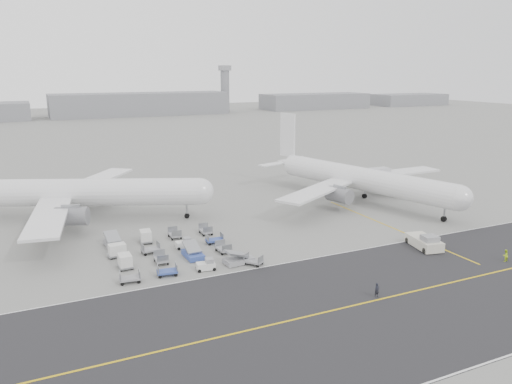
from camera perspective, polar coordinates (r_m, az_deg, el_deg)
name	(u,v)px	position (r m, az deg, el deg)	size (l,w,h in m)	color
ground	(255,262)	(75.89, -0.09, -8.05)	(700.00, 700.00, 0.00)	gray
taxiway	(354,306)	(64.09, 11.09, -12.62)	(220.00, 59.00, 0.03)	#28282B
horizon_buildings	(126,116)	(330.55, -14.68, 8.45)	(520.00, 28.00, 28.00)	gray
control_tower	(225,88)	(353.73, -3.56, 11.82)	(7.00, 7.00, 31.25)	gray
airliner_a	(74,192)	(101.78, -20.12, -0.05)	(51.13, 50.01, 18.62)	white
airliner_b	(358,178)	(111.62, 11.59, 1.57)	(49.44, 50.51, 17.86)	white
pushback_tug	(425,242)	(85.94, 18.72, -5.42)	(4.46, 9.01, 2.53)	beige
jet_bridge	(363,176)	(119.24, 12.17, 1.77)	(15.35, 3.05, 5.81)	gray
gse_cluster	(173,255)	(79.86, -9.52, -7.11)	(24.08, 23.20, 2.20)	#96969B
stray_dolly	(253,265)	(75.02, -0.29, -8.32)	(1.67, 2.72, 1.67)	silver
ground_crew_a	(377,290)	(66.47, 13.65, -10.85)	(0.70, 0.46, 1.92)	black
ground_crew_b	(505,255)	(84.87, 26.61, -6.50)	(0.90, 0.70, 1.85)	#C2E71B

